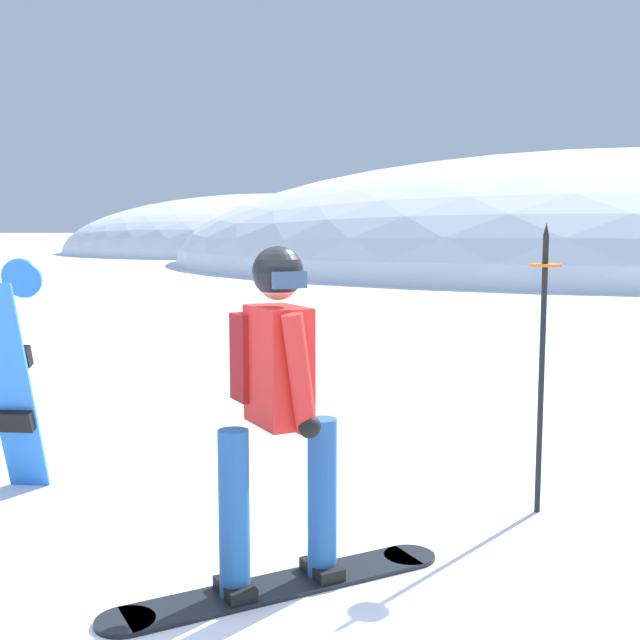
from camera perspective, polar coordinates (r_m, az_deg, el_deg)
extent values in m
plane|color=white|center=(3.91, -4.97, -20.96)|extent=(300.00, 300.00, 0.00)
ellipsoid|color=white|center=(41.21, 20.30, 3.87)|extent=(42.09, 37.88, 10.26)
ellipsoid|color=white|center=(52.00, -3.33, 4.81)|extent=(26.36, 23.73, 7.42)
cube|color=black|center=(4.26, -2.86, -18.29)|extent=(1.47, 1.08, 0.02)
cylinder|color=black|center=(4.61, 6.33, -16.28)|extent=(0.28, 0.28, 0.02)
cylinder|color=black|center=(4.03, -13.62, -20.03)|extent=(0.28, 0.28, 0.02)
cube|color=black|center=(4.34, 0.15, -17.18)|extent=(0.25, 0.29, 0.06)
cube|color=black|center=(4.16, -6.02, -18.34)|extent=(0.25, 0.29, 0.06)
cylinder|color=#235699|center=(4.20, 0.15, -12.44)|extent=(0.15, 0.15, 0.82)
cylinder|color=#235699|center=(4.01, -6.09, -13.42)|extent=(0.15, 0.15, 0.82)
cube|color=red|center=(3.92, -2.95, -3.26)|extent=(0.38, 0.42, 0.58)
cylinder|color=red|center=(4.13, -4.30, -2.76)|extent=(0.20, 0.18, 0.57)
cylinder|color=red|center=(3.71, -1.46, -3.81)|extent=(0.20, 0.18, 0.57)
sphere|color=black|center=(4.21, -3.88, -6.03)|extent=(0.11, 0.11, 0.11)
sphere|color=black|center=(3.77, -0.76, -7.55)|extent=(0.11, 0.11, 0.11)
cube|color=maroon|center=(4.09, -4.13, -2.54)|extent=(0.33, 0.30, 0.44)
cube|color=maroon|center=(4.20, -4.67, -3.42)|extent=(0.20, 0.16, 0.20)
sphere|color=tan|center=(3.87, -2.99, 2.96)|extent=(0.21, 0.21, 0.21)
sphere|color=black|center=(3.86, -3.00, 3.40)|extent=(0.25, 0.25, 0.25)
cube|color=navy|center=(3.75, -2.16, 2.84)|extent=(0.16, 0.12, 0.08)
cube|color=blue|center=(5.74, -20.99, -4.62)|extent=(0.28, 0.48, 1.46)
cylinder|color=blue|center=(5.85, -20.33, 2.79)|extent=(0.28, 0.11, 0.27)
cube|color=black|center=(5.73, -20.96, -2.41)|extent=(0.25, 0.11, 0.15)
cube|color=black|center=(5.81, -20.77, -6.69)|extent=(0.25, 0.11, 0.15)
cylinder|color=black|center=(5.22, 15.38, -3.87)|extent=(0.04, 0.04, 1.75)
cylinder|color=orange|center=(5.14, 15.63, 3.76)|extent=(0.20, 0.20, 0.02)
cone|color=black|center=(5.13, 15.71, 6.21)|extent=(0.04, 0.04, 0.08)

